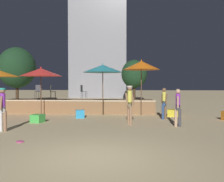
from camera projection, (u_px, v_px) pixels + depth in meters
ground_plane at (93, 158)px, 6.26m from camera, size 120.00×120.00×0.00m
wooden_deck at (78, 106)px, 16.31m from camera, size 9.88×2.46×0.85m
patio_umbrella_0 at (41, 72)px, 14.65m from camera, size 2.49×2.49×2.84m
patio_umbrella_1 at (141, 65)px, 14.48m from camera, size 2.14×2.14×3.24m
patio_umbrella_2 at (103, 69)px, 14.55m from camera, size 2.33×2.33×3.04m
cube_seat_0 at (174, 113)px, 14.12m from camera, size 0.78×0.78×0.39m
cube_seat_1 at (80, 114)px, 13.47m from camera, size 0.55×0.55×0.43m
cube_seat_2 at (38, 118)px, 11.94m from camera, size 0.64×0.64×0.38m
person_0 at (3, 107)px, 9.69m from camera, size 0.29×0.49×1.70m
person_1 at (164, 103)px, 12.95m from camera, size 0.32×0.42×1.63m
person_2 at (178, 107)px, 10.72m from camera, size 0.28×0.50×1.63m
person_3 at (130, 102)px, 11.32m from camera, size 0.47×0.36×1.77m
bistro_chair_0 at (83, 90)px, 16.77m from camera, size 0.47×0.47×0.90m
bistro_chair_1 at (38, 90)px, 17.23m from camera, size 0.40×0.40×0.90m
bistro_chair_2 at (52, 90)px, 16.95m from camera, size 0.41×0.41×0.90m
frisbee_disc at (20, 142)px, 7.93m from camera, size 0.23×0.23×0.03m
background_tree_0 at (17, 68)px, 22.92m from camera, size 3.41×3.41×5.18m
background_tree_1 at (134, 74)px, 25.63m from camera, size 2.63×2.63×4.27m
distant_building at (99, 43)px, 32.82m from camera, size 7.32×3.51×14.45m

